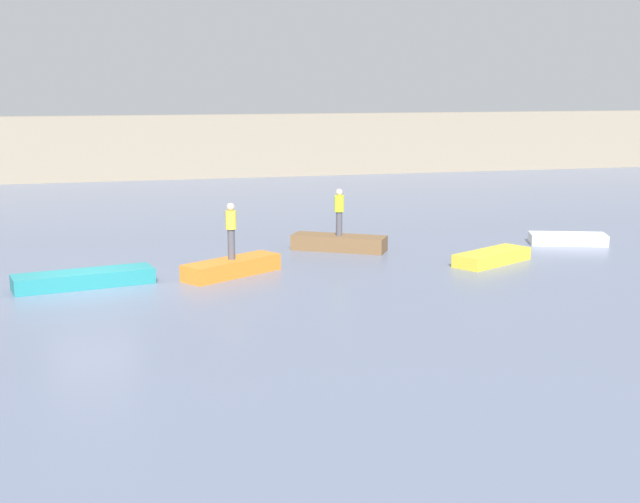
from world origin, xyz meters
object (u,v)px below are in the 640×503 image
at_px(person_yellow_shirt, 231,228).
at_px(person_hiviz_shirt, 339,210).
at_px(rowboat_brown, 339,243).
at_px(rowboat_white, 568,239).
at_px(rowboat_orange, 232,267).
at_px(rowboat_teal, 84,279).
at_px(rowboat_yellow, 492,257).

bearing_deg(person_yellow_shirt, person_hiviz_shirt, 35.73).
xyz_separation_m(rowboat_brown, rowboat_white, (8.34, -0.93, -0.07)).
height_order(rowboat_orange, person_hiviz_shirt, person_hiviz_shirt).
xyz_separation_m(rowboat_teal, person_yellow_shirt, (4.34, 0.35, 1.24)).
distance_m(rowboat_teal, rowboat_white, 17.11).
bearing_deg(rowboat_teal, rowboat_yellow, -10.88).
height_order(rowboat_teal, person_yellow_shirt, person_yellow_shirt).
distance_m(person_yellow_shirt, person_hiviz_shirt, 5.23).
height_order(rowboat_teal, rowboat_yellow, rowboat_teal).
distance_m(rowboat_brown, rowboat_yellow, 5.38).
height_order(person_yellow_shirt, person_hiviz_shirt, person_yellow_shirt).
bearing_deg(rowboat_yellow, person_hiviz_shirt, 112.09).
distance_m(rowboat_yellow, person_hiviz_shirt, 5.52).
distance_m(rowboat_yellow, rowboat_white, 4.83).
xyz_separation_m(rowboat_yellow, person_hiviz_shirt, (-4.19, 3.38, 1.23)).
xyz_separation_m(rowboat_orange, rowboat_yellow, (8.43, -0.33, -0.05)).
bearing_deg(rowboat_orange, person_yellow_shirt, -122.09).
bearing_deg(person_yellow_shirt, rowboat_white, 9.58).
bearing_deg(person_hiviz_shirt, person_yellow_shirt, -144.27).
xyz_separation_m(rowboat_brown, rowboat_yellow, (4.19, -3.38, -0.06)).
bearing_deg(rowboat_teal, rowboat_brown, 10.66).
xyz_separation_m(rowboat_white, person_yellow_shirt, (-12.59, -2.12, 1.27)).
bearing_deg(person_yellow_shirt, rowboat_teal, -175.38).
bearing_deg(rowboat_white, rowboat_teal, -152.29).
xyz_separation_m(rowboat_orange, rowboat_white, (12.59, 2.12, -0.06)).
height_order(rowboat_brown, person_yellow_shirt, person_yellow_shirt).
xyz_separation_m(rowboat_orange, rowboat_brown, (4.25, 3.06, 0.01)).
xyz_separation_m(rowboat_teal, rowboat_yellow, (12.77, 0.02, -0.02)).
xyz_separation_m(rowboat_white, person_hiviz_shirt, (-8.34, 0.93, 1.24)).
bearing_deg(person_yellow_shirt, rowboat_orange, 90.00).
bearing_deg(rowboat_brown, rowboat_yellow, -7.28).
relative_size(rowboat_brown, person_hiviz_shirt, 2.00).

